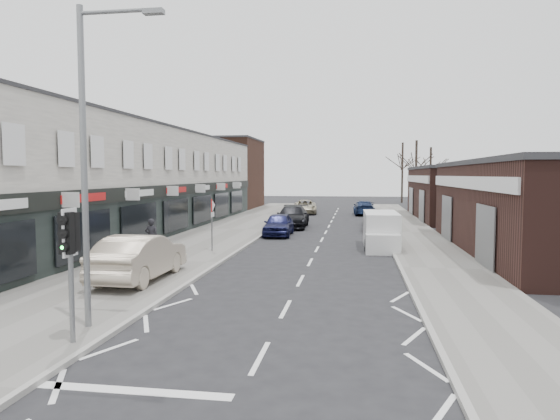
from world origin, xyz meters
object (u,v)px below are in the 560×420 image
at_px(parked_car_right_b, 374,216).
at_px(parked_car_left_c, 305,207).
at_px(parked_car_left_b, 292,217).
at_px(parked_car_right_c, 364,208).
at_px(traffic_light, 70,244).
at_px(sedan_on_pavement, 140,257).
at_px(warning_sign, 212,210).
at_px(parked_car_left_a, 279,224).
at_px(white_van, 381,231).
at_px(parked_car_right_a, 377,220).
at_px(pedestrian, 152,237).
at_px(street_lamp, 90,149).

bearing_deg(parked_car_right_b, parked_car_left_c, -51.66).
bearing_deg(parked_car_left_b, parked_car_left_c, 90.50).
bearing_deg(parked_car_right_c, traffic_light, 77.90).
height_order(sedan_on_pavement, parked_car_right_b, sedan_on_pavement).
height_order(traffic_light, warning_sign, traffic_light).
bearing_deg(traffic_light, parked_car_left_c, 88.13).
height_order(parked_car_left_c, parked_car_right_b, parked_car_left_c).
relative_size(parked_car_left_a, parked_car_left_b, 0.78).
bearing_deg(warning_sign, white_van, 19.32).
xyz_separation_m(traffic_light, parked_car_right_b, (7.90, 30.21, -1.74)).
height_order(parked_car_right_a, parked_car_right_b, parked_car_right_a).
distance_m(warning_sign, pedestrian, 3.32).
xyz_separation_m(pedestrian, parked_car_left_c, (4.58, 27.98, -0.30)).
relative_size(parked_car_left_b, parked_car_left_c, 1.11).
relative_size(warning_sign, sedan_on_pavement, 0.53).
relative_size(sedan_on_pavement, pedestrian, 2.90).
distance_m(pedestrian, parked_car_right_b, 21.19).
xyz_separation_m(parked_car_left_a, parked_car_left_b, (0.26, 5.17, 0.07)).
height_order(street_lamp, parked_car_left_a, street_lamp).
xyz_separation_m(warning_sign, parked_car_right_c, (8.00, 25.58, -1.49)).
distance_m(parked_car_right_b, parked_car_right_c, 9.41).
bearing_deg(parked_car_left_b, warning_sign, -102.20).
xyz_separation_m(parked_car_left_c, parked_car_right_b, (6.59, -9.98, -0.03)).
bearing_deg(parked_car_right_b, traffic_light, 80.25).
distance_m(white_van, parked_car_left_c, 24.07).
bearing_deg(sedan_on_pavement, traffic_light, 102.21).
height_order(parked_car_left_b, parked_car_left_c, parked_car_left_b).
bearing_deg(parked_car_right_a, traffic_light, 71.50).
bearing_deg(traffic_light, sedan_on_pavement, 101.76).
distance_m(sedan_on_pavement, parked_car_left_b, 20.26).
height_order(sedan_on_pavement, parked_car_right_c, sedan_on_pavement).
distance_m(parked_car_left_b, parked_car_right_a, 6.36).
relative_size(parked_car_left_c, parked_car_right_b, 1.27).
bearing_deg(parked_car_left_c, parked_car_right_a, -71.61).
height_order(parked_car_left_a, parked_car_right_c, parked_car_left_a).
bearing_deg(parked_car_left_b, parked_car_right_a, -14.80).
bearing_deg(parked_car_right_c, parked_car_left_b, 64.92).
xyz_separation_m(parked_car_right_a, parked_car_right_c, (-0.66, 14.29, -0.05)).
bearing_deg(parked_car_left_a, parked_car_right_a, 27.98).
distance_m(white_van, parked_car_right_c, 22.59).
xyz_separation_m(parked_car_left_a, parked_car_right_a, (6.45, 3.68, 0.02)).
distance_m(street_lamp, white_van, 18.06).
bearing_deg(parked_car_left_a, street_lamp, -96.18).
height_order(warning_sign, pedestrian, warning_sign).
bearing_deg(pedestrian, warning_sign, -145.13).
bearing_deg(traffic_light, warning_sign, 93.10).
distance_m(traffic_light, pedestrian, 12.72).
relative_size(sedan_on_pavement, parked_car_right_b, 1.29).
relative_size(traffic_light, white_van, 0.62).
xyz_separation_m(parked_car_left_a, parked_car_right_b, (6.45, 8.59, -0.07)).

